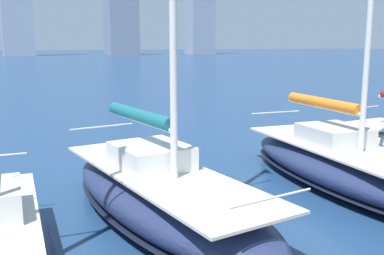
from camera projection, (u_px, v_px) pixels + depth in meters
sailboat_orange at (343, 164)px, 13.13m from camera, size 3.59×8.85×10.62m
sailboat_teal at (161, 193)px, 10.49m from camera, size 3.36×8.40×10.74m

